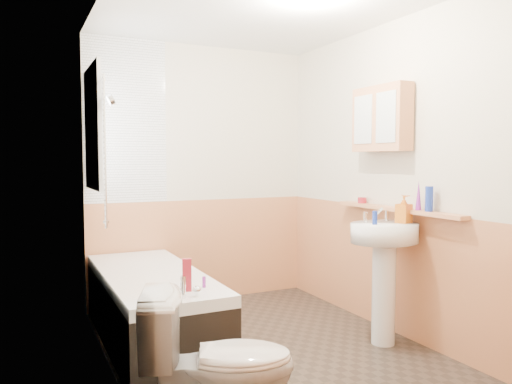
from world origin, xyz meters
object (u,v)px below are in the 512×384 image
Objects in this scene: medicine_cabinet at (381,119)px; sink at (384,258)px; bathtub at (152,305)px; toilet at (219,366)px; pine_shelf at (396,209)px.

sink is at bearing -122.63° from medicine_cabinet.
bathtub is 1.48m from toilet.
toilet is at bearing -168.65° from sink.
toilet is (-0.03, -1.47, 0.09)m from bathtub.
pine_shelf is (1.77, -0.69, 0.72)m from bathtub.
medicine_cabinet is at bearing -42.23° from toilet.
sink is 1.11m from medicine_cabinet.
toilet is at bearing -152.08° from medicine_cabinet.
sink reaches higher than bathtub.
sink is 0.42m from pine_shelf.
medicine_cabinet is (0.17, 0.27, 1.07)m from sink.
medicine_cabinet is at bearing 45.99° from sink.
pine_shelf is (1.80, 0.78, 0.63)m from toilet.
bathtub is at bearing 158.67° from pine_shelf.
bathtub is at bearing 162.96° from medicine_cabinet.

